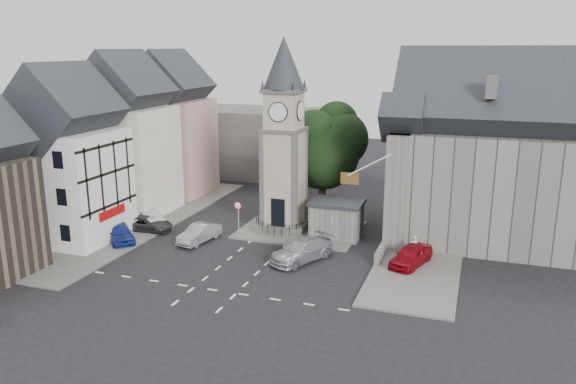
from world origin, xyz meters
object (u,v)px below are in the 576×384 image
at_px(clock_tower, 284,136).
at_px(car_east_red, 411,256).
at_px(car_west_blue, 120,233).
at_px(pedestrian, 414,247).
at_px(stone_shelter, 337,219).

xyz_separation_m(clock_tower, car_east_red, (11.50, -4.99, -7.35)).
relative_size(car_west_blue, pedestrian, 2.55).
relative_size(clock_tower, stone_shelter, 3.78).
bearing_deg(pedestrian, stone_shelter, -49.18).
xyz_separation_m(clock_tower, stone_shelter, (4.80, -0.49, -6.57)).
bearing_deg(stone_shelter, pedestrian, -23.89).
relative_size(clock_tower, car_east_red, 3.62).
distance_m(car_east_red, pedestrian, 1.54).
xyz_separation_m(stone_shelter, car_east_red, (6.70, -4.50, -0.78)).
bearing_deg(car_west_blue, clock_tower, -12.45).
bearing_deg(stone_shelter, clock_tower, 174.16).
bearing_deg(pedestrian, car_west_blue, -15.42).
xyz_separation_m(car_west_blue, car_east_red, (23.00, 2.47, -0.00)).
xyz_separation_m(stone_shelter, pedestrian, (6.70, -2.97, -0.66)).
relative_size(clock_tower, pedestrian, 9.18).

